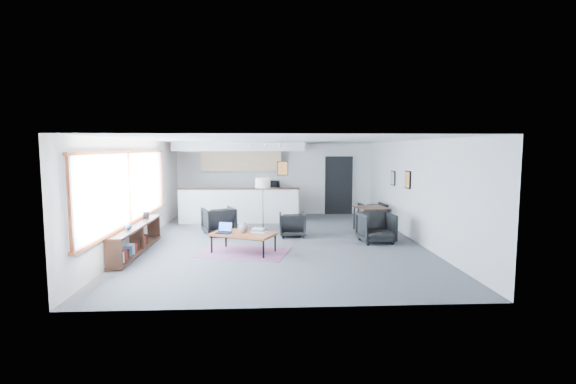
{
  "coord_description": "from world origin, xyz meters",
  "views": [
    {
      "loc": [
        -0.31,
        -10.55,
        2.39
      ],
      "look_at": [
        0.25,
        0.4,
        1.24
      ],
      "focal_mm": 26.0,
      "sensor_mm": 36.0,
      "label": 1
    }
  ],
  "objects_px": {
    "armchair_right": "(292,223)",
    "floor_lamp": "(263,185)",
    "laptop": "(224,230)",
    "dining_chair_far": "(372,215)",
    "dining_table": "(371,209)",
    "microwave": "(271,184)",
    "book_stack": "(259,230)",
    "armchair_left": "(219,220)",
    "ceramic_pot": "(244,228)",
    "coffee_table": "(244,234)",
    "dining_chair_near": "(376,229)"
  },
  "relations": [
    {
      "from": "floor_lamp",
      "to": "book_stack",
      "type": "bearing_deg",
      "value": -91.6
    },
    {
      "from": "armchair_left",
      "to": "laptop",
      "type": "bearing_deg",
      "value": 78.99
    },
    {
      "from": "armchair_left",
      "to": "microwave",
      "type": "relative_size",
      "value": 1.48
    },
    {
      "from": "floor_lamp",
      "to": "armchair_right",
      "type": "bearing_deg",
      "value": -49.75
    },
    {
      "from": "coffee_table",
      "to": "microwave",
      "type": "bearing_deg",
      "value": 106.79
    },
    {
      "from": "book_stack",
      "to": "floor_lamp",
      "type": "relative_size",
      "value": 0.25
    },
    {
      "from": "microwave",
      "to": "laptop",
      "type": "bearing_deg",
      "value": -92.99
    },
    {
      "from": "armchair_left",
      "to": "dining_table",
      "type": "distance_m",
      "value": 4.37
    },
    {
      "from": "armchair_right",
      "to": "floor_lamp",
      "type": "bearing_deg",
      "value": -49.33
    },
    {
      "from": "armchair_right",
      "to": "ceramic_pot",
      "type": "bearing_deg",
      "value": 54.8
    },
    {
      "from": "dining_table",
      "to": "microwave",
      "type": "bearing_deg",
      "value": 134.26
    },
    {
      "from": "coffee_table",
      "to": "dining_chair_near",
      "type": "xyz_separation_m",
      "value": [
        3.31,
        0.86,
        -0.07
      ]
    },
    {
      "from": "armchair_right",
      "to": "coffee_table",
      "type": "bearing_deg",
      "value": 55.03
    },
    {
      "from": "book_stack",
      "to": "armchair_right",
      "type": "relative_size",
      "value": 0.53
    },
    {
      "from": "microwave",
      "to": "armchair_left",
      "type": "bearing_deg",
      "value": -105.72
    },
    {
      "from": "laptop",
      "to": "dining_chair_far",
      "type": "relative_size",
      "value": 0.62
    },
    {
      "from": "armchair_right",
      "to": "dining_chair_near",
      "type": "bearing_deg",
      "value": 157.76
    },
    {
      "from": "armchair_left",
      "to": "dining_chair_far",
      "type": "distance_m",
      "value": 4.8
    },
    {
      "from": "floor_lamp",
      "to": "microwave",
      "type": "distance_m",
      "value": 2.61
    },
    {
      "from": "ceramic_pot",
      "to": "book_stack",
      "type": "relative_size",
      "value": 0.63
    },
    {
      "from": "floor_lamp",
      "to": "dining_chair_far",
      "type": "height_order",
      "value": "floor_lamp"
    },
    {
      "from": "dining_chair_far",
      "to": "microwave",
      "type": "distance_m",
      "value": 3.79
    },
    {
      "from": "ceramic_pot",
      "to": "armchair_right",
      "type": "distance_m",
      "value": 2.11
    },
    {
      "from": "laptop",
      "to": "coffee_table",
      "type": "bearing_deg",
      "value": 11.61
    },
    {
      "from": "armchair_left",
      "to": "armchair_right",
      "type": "height_order",
      "value": "armchair_left"
    },
    {
      "from": "ceramic_pot",
      "to": "floor_lamp",
      "type": "bearing_deg",
      "value": 81.01
    },
    {
      "from": "coffee_table",
      "to": "armchair_right",
      "type": "relative_size",
      "value": 2.23
    },
    {
      "from": "dining_table",
      "to": "armchair_left",
      "type": "bearing_deg",
      "value": -176.33
    },
    {
      "from": "ceramic_pot",
      "to": "microwave",
      "type": "xyz_separation_m",
      "value": [
        0.69,
        5.25,
        0.54
      ]
    },
    {
      "from": "armchair_left",
      "to": "floor_lamp",
      "type": "distance_m",
      "value": 1.65
    },
    {
      "from": "laptop",
      "to": "armchair_left",
      "type": "bearing_deg",
      "value": 117.06
    },
    {
      "from": "floor_lamp",
      "to": "dining_chair_far",
      "type": "distance_m",
      "value": 3.61
    },
    {
      "from": "coffee_table",
      "to": "dining_chair_far",
      "type": "bearing_deg",
      "value": 65.0
    },
    {
      "from": "floor_lamp",
      "to": "dining_chair_near",
      "type": "xyz_separation_m",
      "value": [
        2.89,
        -1.82,
        -0.97
      ]
    },
    {
      "from": "coffee_table",
      "to": "dining_chair_far",
      "type": "xyz_separation_m",
      "value": [
        3.84,
        3.3,
        -0.1
      ]
    },
    {
      "from": "armchair_left",
      "to": "dining_chair_near",
      "type": "xyz_separation_m",
      "value": [
        4.11,
        -1.2,
        -0.06
      ]
    },
    {
      "from": "dining_table",
      "to": "dining_chair_near",
      "type": "relative_size",
      "value": 1.36
    },
    {
      "from": "coffee_table",
      "to": "laptop",
      "type": "distance_m",
      "value": 0.45
    },
    {
      "from": "book_stack",
      "to": "microwave",
      "type": "height_order",
      "value": "microwave"
    },
    {
      "from": "floor_lamp",
      "to": "dining_chair_far",
      "type": "xyz_separation_m",
      "value": [
        3.41,
        0.62,
        -1.0
      ]
    },
    {
      "from": "laptop",
      "to": "microwave",
      "type": "height_order",
      "value": "microwave"
    },
    {
      "from": "book_stack",
      "to": "armchair_right",
      "type": "xyz_separation_m",
      "value": [
        0.88,
        1.69,
        -0.15
      ]
    },
    {
      "from": "armchair_left",
      "to": "dining_table",
      "type": "height_order",
      "value": "armchair_left"
    },
    {
      "from": "armchair_left",
      "to": "dining_table",
      "type": "bearing_deg",
      "value": 162.51
    },
    {
      "from": "microwave",
      "to": "dining_chair_far",
      "type": "bearing_deg",
      "value": -22.88
    },
    {
      "from": "floor_lamp",
      "to": "dining_chair_near",
      "type": "distance_m",
      "value": 3.55
    },
    {
      "from": "laptop",
      "to": "ceramic_pot",
      "type": "distance_m",
      "value": 0.45
    },
    {
      "from": "floor_lamp",
      "to": "dining_table",
      "type": "bearing_deg",
      "value": -6.23
    },
    {
      "from": "laptop",
      "to": "armchair_right",
      "type": "bearing_deg",
      "value": 62.29
    },
    {
      "from": "dining_table",
      "to": "dining_chair_far",
      "type": "relative_size",
      "value": 1.49
    }
  ]
}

